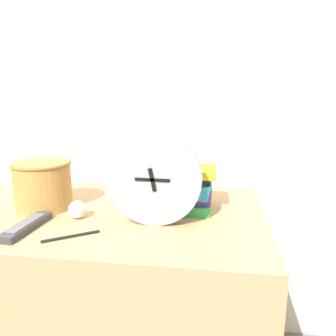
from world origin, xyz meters
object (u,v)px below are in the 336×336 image
crumpled_paper_ball (77,210)px  pen (71,236)px  desk_clock (153,178)px  book_stack (181,187)px  tv_remote (26,226)px  basket (43,183)px

crumpled_paper_ball → pen: bearing=-73.8°
desk_clock → book_stack: bearing=67.0°
tv_remote → crumpled_paper_ball: size_ratio=3.53×
desk_clock → crumpled_paper_ball: desk_clock is taller
crumpled_paper_ball → desk_clock: bearing=-2.5°
basket → desk_clock: bearing=-12.3°
desk_clock → tv_remote: 0.39m
book_stack → pen: size_ratio=1.90×
basket → pen: bearing=-48.2°
pen → tv_remote: bearing=168.0°
basket → crumpled_paper_ball: size_ratio=3.46×
book_stack → basket: bearing=-171.5°
book_stack → tv_remote: size_ratio=1.28×
tv_remote → pen: tv_remote is taller
crumpled_paper_ball → book_stack: bearing=24.9°
desk_clock → pen: 0.28m
crumpled_paper_ball → pen: 0.14m
book_stack → crumpled_paper_ball: size_ratio=4.53×
book_stack → crumpled_paper_ball: bearing=-155.1°
basket → book_stack: bearing=8.5°
tv_remote → desk_clock: bearing=15.1°
desk_clock → basket: bearing=167.7°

